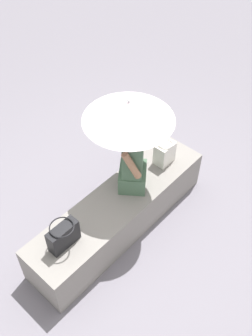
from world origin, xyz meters
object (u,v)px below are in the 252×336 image
at_px(parasol, 129,111).
at_px(handbag_black, 63,236).
at_px(tote_bag_canvas, 165,153).
at_px(person_seated, 133,158).

relative_size(parasol, handbag_black, 3.45).
relative_size(parasol, tote_bag_canvas, 3.78).
distance_m(person_seated, handbag_black, 1.02).
bearing_deg(parasol, tote_bag_canvas, -12.39).
xyz_separation_m(person_seated, tote_bag_canvas, (0.49, -0.04, -0.25)).
bearing_deg(tote_bag_canvas, person_seated, 175.30).
bearing_deg(handbag_black, person_seated, 1.60).
distance_m(person_seated, parasol, 0.56).
bearing_deg(person_seated, parasol, 87.34).
distance_m(handbag_black, tote_bag_canvas, 1.48).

